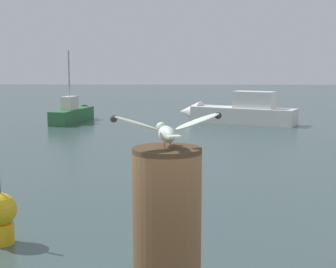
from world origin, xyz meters
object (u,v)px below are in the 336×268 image
(boat_green, at_px, (74,113))
(channel_buoy, at_px, (0,216))
(seagull, at_px, (167,129))
(boat_white, at_px, (234,112))
(mooring_post, at_px, (167,226))

(boat_green, relative_size, channel_buoy, 3.06)
(seagull, bearing_deg, boat_green, 102.97)
(boat_green, distance_m, boat_white, 7.77)
(seagull, distance_m, channel_buoy, 6.42)
(boat_green, xyz_separation_m, boat_white, (7.77, -0.17, 0.10))
(mooring_post, relative_size, boat_green, 0.25)
(channel_buoy, bearing_deg, mooring_post, -60.94)
(boat_green, height_order, boat_white, boat_green)
(mooring_post, height_order, boat_white, mooring_post)
(seagull, height_order, boat_green, boat_green)
(mooring_post, relative_size, boat_white, 0.17)
(boat_green, distance_m, channel_buoy, 17.40)
(boat_green, xyz_separation_m, channel_buoy, (2.25, -17.25, 0.06))
(seagull, xyz_separation_m, boat_green, (-5.19, 22.53, -2.23))
(seagull, bearing_deg, mooring_post, -72.78)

